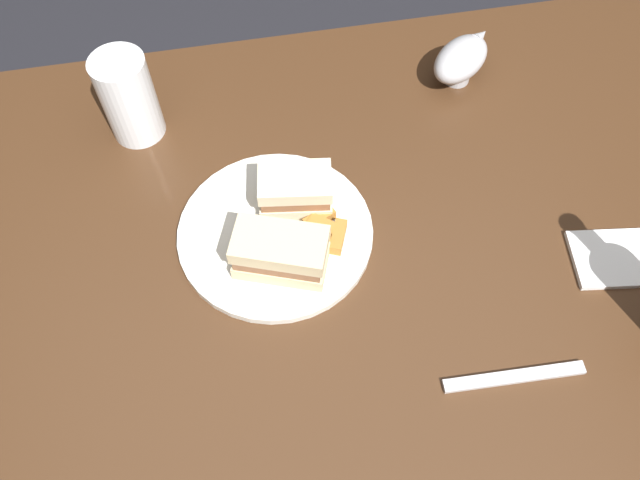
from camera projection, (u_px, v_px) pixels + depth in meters
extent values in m
plane|color=black|center=(346.00, 418.00, 1.51)|extent=(6.00, 6.00, 0.00)
cube|color=#422816|center=(353.00, 364.00, 1.18)|extent=(1.26, 0.97, 0.76)
cylinder|color=silver|center=(275.00, 233.00, 0.88)|extent=(0.28, 0.28, 0.01)
cube|color=beige|center=(281.00, 260.00, 0.84)|extent=(0.14, 0.10, 0.02)
cube|color=#8C5B3D|center=(281.00, 253.00, 0.82)|extent=(0.13, 0.10, 0.02)
cube|color=beige|center=(280.00, 245.00, 0.80)|extent=(0.14, 0.10, 0.02)
cube|color=beige|center=(296.00, 198.00, 0.89)|extent=(0.11, 0.08, 0.02)
cube|color=#8C5B3D|center=(295.00, 190.00, 0.87)|extent=(0.10, 0.07, 0.02)
cube|color=beige|center=(295.00, 182.00, 0.86)|extent=(0.11, 0.08, 0.02)
cube|color=#B77F33|center=(316.00, 243.00, 0.85)|extent=(0.05, 0.03, 0.02)
cube|color=#AD702D|center=(322.00, 227.00, 0.87)|extent=(0.04, 0.04, 0.02)
cube|color=#AD702D|center=(319.00, 219.00, 0.87)|extent=(0.05, 0.03, 0.02)
cube|color=#AD702D|center=(338.00, 237.00, 0.86)|extent=(0.03, 0.05, 0.02)
cube|color=gold|center=(314.00, 243.00, 0.85)|extent=(0.05, 0.04, 0.02)
cube|color=gold|center=(310.00, 258.00, 0.84)|extent=(0.03, 0.05, 0.02)
cylinder|color=white|center=(129.00, 98.00, 0.93)|extent=(0.08, 0.08, 0.14)
cylinder|color=orange|center=(136.00, 118.00, 0.96)|extent=(0.07, 0.07, 0.05)
cylinder|color=#B7B7BC|center=(457.00, 75.00, 1.04)|extent=(0.04, 0.04, 0.02)
ellipsoid|color=#B7B7BC|center=(461.00, 59.00, 1.01)|extent=(0.13, 0.13, 0.06)
ellipsoid|color=#381E0F|center=(461.00, 56.00, 1.00)|extent=(0.11, 0.10, 0.02)
cone|color=#B7B7BC|center=(481.00, 36.00, 1.02)|extent=(0.04, 0.04, 0.02)
cube|color=white|center=(612.00, 258.00, 0.86)|extent=(0.12, 0.10, 0.01)
cube|color=silver|center=(514.00, 377.00, 0.77)|extent=(0.18, 0.02, 0.01)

